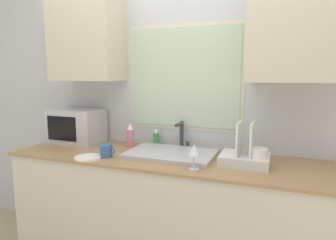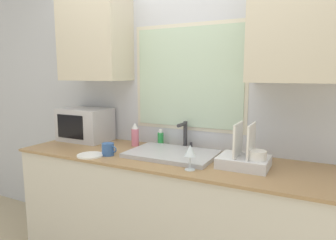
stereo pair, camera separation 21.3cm
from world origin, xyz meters
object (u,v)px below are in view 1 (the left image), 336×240
at_px(dish_rack, 246,156).
at_px(soap_bottle, 156,139).
at_px(wine_glass, 194,151).
at_px(spray_bottle, 130,135).
at_px(microwave, 76,126).
at_px(faucet, 182,133).
at_px(mug_near_sink, 106,151).

distance_m(dish_rack, soap_bottle, 0.82).
relative_size(soap_bottle, wine_glass, 0.89).
relative_size(spray_bottle, wine_glass, 1.21).
bearing_deg(spray_bottle, dish_rack, -10.87).
bearing_deg(dish_rack, microwave, 173.97).
bearing_deg(faucet, microwave, -173.62).
bearing_deg(spray_bottle, mug_near_sink, -91.76).
distance_m(faucet, microwave, 0.96).
relative_size(spray_bottle, mug_near_sink, 1.59).
relative_size(dish_rack, wine_glass, 1.96).
height_order(microwave, spray_bottle, microwave).
distance_m(microwave, spray_bottle, 0.53).
relative_size(dish_rack, mug_near_sink, 2.59).
bearing_deg(mug_near_sink, spray_bottle, 88.24).
height_order(soap_bottle, mug_near_sink, soap_bottle).
relative_size(dish_rack, soap_bottle, 2.21).
relative_size(faucet, wine_glass, 1.39).
distance_m(microwave, dish_rack, 1.51).
distance_m(microwave, mug_near_sink, 0.62).
relative_size(faucet, microwave, 0.50).
xyz_separation_m(spray_bottle, wine_glass, (0.67, -0.40, 0.03)).
bearing_deg(dish_rack, faucet, 154.07).
xyz_separation_m(mug_near_sink, wine_glass, (0.68, -0.04, 0.07)).
bearing_deg(microwave, mug_near_sink, -32.32).
bearing_deg(microwave, spray_bottle, 3.13).
relative_size(microwave, mug_near_sink, 3.62).
xyz_separation_m(spray_bottle, soap_bottle, (0.20, 0.08, -0.03)).
bearing_deg(mug_near_sink, wine_glass, -3.65).
height_order(spray_bottle, soap_bottle, spray_bottle).
bearing_deg(soap_bottle, mug_near_sink, -115.88).
bearing_deg(wine_glass, microwave, 162.89).
height_order(microwave, soap_bottle, microwave).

